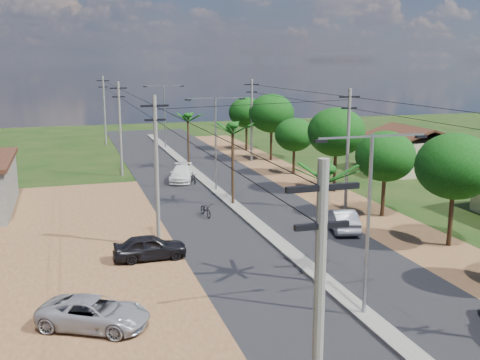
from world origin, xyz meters
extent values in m
plane|color=black|center=(0.00, 0.00, 0.00)|extent=(160.00, 160.00, 0.00)
cube|color=black|center=(0.00, 15.00, 0.02)|extent=(12.00, 110.00, 0.04)
cube|color=#605E56|center=(0.00, 18.00, 0.09)|extent=(1.00, 90.00, 0.18)
cube|color=brown|center=(-15.00, 8.00, 0.02)|extent=(18.00, 46.00, 0.04)
cube|color=brown|center=(8.50, 15.00, 0.01)|extent=(5.00, 90.00, 0.03)
cube|color=gray|center=(21.00, 28.00, 1.65)|extent=(7.00, 7.00, 3.30)
cylinder|color=black|center=(9.70, 7.00, 2.27)|extent=(0.28, 0.28, 4.55)
ellipsoid|color=black|center=(9.70, 7.00, 4.88)|extent=(4.60, 4.60, 3.91)
cylinder|color=black|center=(9.40, 14.00, 2.03)|extent=(0.28, 0.28, 4.06)
ellipsoid|color=black|center=(9.40, 14.00, 4.35)|extent=(4.20, 4.20, 3.57)
cylinder|color=black|center=(9.60, 22.00, 2.38)|extent=(0.28, 0.28, 4.76)
ellipsoid|color=black|center=(9.60, 22.00, 5.10)|extent=(4.80, 4.80, 4.08)
cylinder|color=black|center=(9.20, 30.00, 1.82)|extent=(0.28, 0.28, 3.64)
ellipsoid|color=black|center=(9.20, 30.00, 3.90)|extent=(3.80, 3.80, 3.23)
cylinder|color=black|center=(9.80, 38.00, 2.45)|extent=(0.28, 0.28, 4.90)
ellipsoid|color=black|center=(9.80, 38.00, 5.25)|extent=(5.00, 5.00, 4.25)
cylinder|color=black|center=(9.50, 46.00, 2.17)|extent=(0.28, 0.28, 4.34)
ellipsoid|color=black|center=(9.50, 46.00, 4.65)|extent=(4.40, 4.40, 3.74)
cylinder|color=black|center=(0.00, 4.00, 2.90)|extent=(0.22, 0.22, 5.80)
cylinder|color=black|center=(0.00, 20.00, 3.10)|extent=(0.22, 0.22, 6.20)
cylinder|color=black|center=(0.00, 36.00, 2.75)|extent=(0.22, 0.22, 5.50)
cylinder|color=gray|center=(0.00, 0.00, 4.00)|extent=(0.16, 0.16, 8.00)
cube|color=gray|center=(1.20, 0.00, 7.90)|extent=(2.40, 0.08, 0.08)
cube|color=gray|center=(-1.20, 0.00, 7.90)|extent=(2.40, 0.08, 0.08)
cube|color=black|center=(2.30, 0.00, 7.80)|extent=(0.50, 0.18, 0.12)
cube|color=black|center=(-2.30, 0.00, 7.80)|extent=(0.50, 0.18, 0.12)
cylinder|color=gray|center=(0.00, 25.00, 4.00)|extent=(0.16, 0.16, 8.00)
cube|color=gray|center=(1.20, 25.00, 7.90)|extent=(2.40, 0.08, 0.08)
cube|color=gray|center=(-1.20, 25.00, 7.90)|extent=(2.40, 0.08, 0.08)
cube|color=black|center=(2.30, 25.00, 7.80)|extent=(0.50, 0.18, 0.12)
cube|color=black|center=(-2.30, 25.00, 7.80)|extent=(0.50, 0.18, 0.12)
cylinder|color=gray|center=(0.00, 50.00, 4.00)|extent=(0.16, 0.16, 8.00)
cube|color=gray|center=(1.20, 50.00, 7.90)|extent=(2.40, 0.08, 0.08)
cube|color=gray|center=(-1.20, 50.00, 7.90)|extent=(2.40, 0.08, 0.08)
cube|color=black|center=(2.30, 50.00, 7.80)|extent=(0.50, 0.18, 0.12)
cube|color=black|center=(-2.30, 50.00, 7.80)|extent=(0.50, 0.18, 0.12)
cube|color=black|center=(-7.00, -10.00, 8.40)|extent=(1.60, 0.12, 0.12)
cube|color=black|center=(-7.00, -10.00, 7.60)|extent=(1.20, 0.12, 0.12)
cylinder|color=#605E56|center=(-7.00, 12.00, 4.50)|extent=(0.24, 0.24, 9.00)
cube|color=black|center=(-7.00, 12.00, 8.40)|extent=(1.60, 0.12, 0.12)
cube|color=black|center=(-7.00, 12.00, 7.60)|extent=(1.20, 0.12, 0.12)
cylinder|color=#605E56|center=(-7.00, 34.00, 4.50)|extent=(0.24, 0.24, 9.00)
cube|color=black|center=(-7.00, 34.00, 8.40)|extent=(1.60, 0.12, 0.12)
cube|color=black|center=(-7.00, 34.00, 7.60)|extent=(1.20, 0.12, 0.12)
cylinder|color=#605E56|center=(-7.00, 55.00, 4.50)|extent=(0.24, 0.24, 9.00)
cube|color=black|center=(-7.00, 55.00, 8.40)|extent=(1.60, 0.12, 0.12)
cube|color=black|center=(-7.00, 55.00, 7.60)|extent=(1.20, 0.12, 0.12)
cylinder|color=#605E56|center=(7.50, 16.00, 4.50)|extent=(0.24, 0.24, 9.00)
cube|color=black|center=(7.50, 16.00, 8.40)|extent=(1.60, 0.12, 0.12)
cube|color=black|center=(7.50, 16.00, 7.60)|extent=(1.20, 0.12, 0.12)
cylinder|color=#605E56|center=(7.50, 38.00, 4.50)|extent=(0.24, 0.24, 9.00)
cube|color=black|center=(7.50, 38.00, 8.40)|extent=(1.60, 0.12, 0.12)
cube|color=black|center=(7.50, 38.00, 7.60)|extent=(1.20, 0.12, 0.12)
imported|color=#96989E|center=(5.00, 11.69, 0.70)|extent=(2.52, 4.51, 1.41)
imported|color=silver|center=(-2.01, 29.89, 0.69)|extent=(3.20, 5.09, 1.37)
imported|color=#96989E|center=(-11.25, 2.34, 0.64)|extent=(5.07, 4.06, 1.28)
imported|color=black|center=(-7.82, 9.93, 0.69)|extent=(4.06, 1.64, 1.38)
imported|color=black|center=(-2.74, 17.57, 0.49)|extent=(0.88, 1.93, 0.98)
imported|color=black|center=(-1.20, 28.53, 0.48)|extent=(0.57, 1.62, 0.95)
camera|label=1|loc=(-11.87, -20.04, 10.91)|focal=42.00mm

